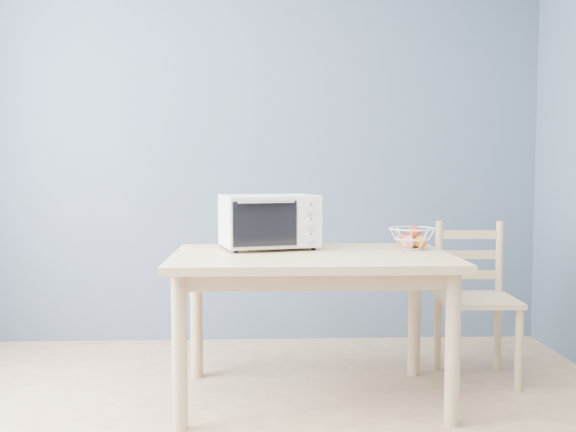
{
  "coord_description": "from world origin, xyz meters",
  "views": [
    {
      "loc": [
        0.11,
        -2.14,
        1.17
      ],
      "look_at": [
        0.24,
        1.23,
        0.93
      ],
      "focal_mm": 40.0,
      "sensor_mm": 36.0,
      "label": 1
    }
  ],
  "objects_px": {
    "toaster_oven": "(266,221)",
    "fruit_basket": "(412,238)",
    "dining_table": "(311,273)",
    "dining_chair": "(475,302)"
  },
  "relations": [
    {
      "from": "toaster_oven",
      "to": "dining_chair",
      "type": "xyz_separation_m",
      "value": [
        1.18,
        0.1,
        -0.47
      ]
    },
    {
      "from": "dining_table",
      "to": "dining_chair",
      "type": "height_order",
      "value": "dining_chair"
    },
    {
      "from": "dining_table",
      "to": "dining_chair",
      "type": "xyz_separation_m",
      "value": [
        0.95,
        0.3,
        -0.22
      ]
    },
    {
      "from": "dining_table",
      "to": "toaster_oven",
      "type": "height_order",
      "value": "toaster_oven"
    },
    {
      "from": "fruit_basket",
      "to": "dining_chair",
      "type": "height_order",
      "value": "same"
    },
    {
      "from": "toaster_oven",
      "to": "fruit_basket",
      "type": "distance_m",
      "value": 0.79
    },
    {
      "from": "toaster_oven",
      "to": "fruit_basket",
      "type": "bearing_deg",
      "value": -17.49
    },
    {
      "from": "fruit_basket",
      "to": "dining_chair",
      "type": "bearing_deg",
      "value": 19.92
    },
    {
      "from": "fruit_basket",
      "to": "dining_chair",
      "type": "relative_size",
      "value": 0.35
    },
    {
      "from": "fruit_basket",
      "to": "dining_chair",
      "type": "xyz_separation_m",
      "value": [
        0.4,
        0.14,
        -0.38
      ]
    }
  ]
}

